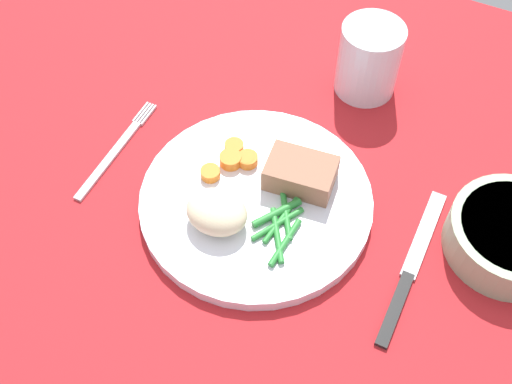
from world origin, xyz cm
name	(u,v)px	position (x,y,z in cm)	size (l,w,h in cm)	color
dining_table	(278,203)	(0.00, 0.00, 1.00)	(120.00, 90.00, 2.00)	red
dinner_plate	(256,201)	(-1.88, -2.02, 2.80)	(26.50, 26.50, 1.60)	white
meat_portion	(301,173)	(1.70, 2.16, 5.17)	(7.71, 5.23, 3.15)	#936047
mashed_potatoes	(217,212)	(-4.26, -6.79, 5.45)	(6.86, 5.66, 3.71)	beige
carrot_slices	(233,160)	(-6.39, 1.23, 4.18)	(5.31, 6.98, 1.30)	orange
green_beans	(281,224)	(2.18, -4.23, 3.96)	(5.37, 9.88, 0.86)	#2D8C38
fork	(116,150)	(-20.73, -2.27, 2.20)	(1.44, 16.60, 0.40)	silver
knife	(411,269)	(16.70, -2.30, 2.20)	(1.70, 20.50, 0.64)	black
water_glass	(368,64)	(2.68, 21.22, 6.08)	(7.92, 7.92, 9.63)	silver
salad_bowl	(511,235)	(25.04, 4.87, 4.51)	(13.52, 13.52, 4.45)	#99B28C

